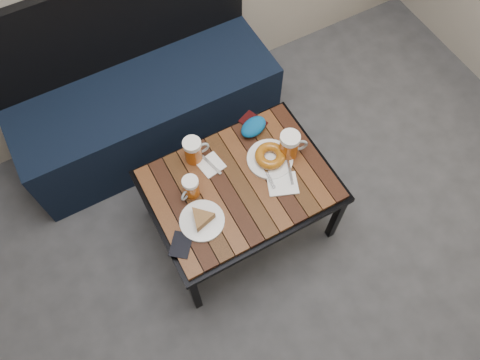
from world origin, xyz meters
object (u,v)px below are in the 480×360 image
beer_mug_left (191,187)px  passport_burgundy (253,122)px  bench (146,106)px  plate_bagel (270,157)px  beer_mug_centre (193,150)px  cafe_table (240,187)px  knit_pouch (253,127)px  beer_mug_right (290,145)px  plate_pie (202,219)px  passport_navy (181,245)px

beer_mug_left → passport_burgundy: 0.48m
bench → plate_bagel: (0.35, -0.72, 0.22)m
beer_mug_centre → cafe_table: bearing=-59.1°
passport_burgundy → knit_pouch: knit_pouch is taller
bench → beer_mug_right: bearing=-58.7°
beer_mug_centre → beer_mug_right: bearing=-24.2°
cafe_table → plate_pie: bearing=-159.8°
beer_mug_left → passport_navy: size_ratio=1.00×
plate_pie → passport_navy: 0.14m
plate_pie → beer_mug_left: bearing=81.7°
cafe_table → bench: bearing=102.8°
plate_bagel → passport_navy: size_ratio=2.39×
beer_mug_right → knit_pouch: bearing=130.8°
beer_mug_left → plate_bagel: 0.39m
bench → beer_mug_left: (-0.04, -0.70, 0.26)m
beer_mug_right → passport_burgundy: bearing=122.0°
beer_mug_left → plate_pie: size_ratio=0.59×
cafe_table → passport_burgundy: passport_burgundy is taller
plate_pie → knit_pouch: 0.52m
passport_navy → plate_bagel: bearing=57.3°
bench → beer_mug_right: (0.44, -0.73, 0.27)m
bench → knit_pouch: 0.69m
bench → plate_bagel: size_ratio=5.09×
cafe_table → plate_bagel: bearing=12.1°
passport_navy → cafe_table: bearing=60.3°
plate_pie → knit_pouch: bearing=35.6°
beer_mug_left → passport_navy: (-0.15, -0.20, -0.06)m
passport_burgundy → knit_pouch: size_ratio=0.85×
passport_navy → knit_pouch: size_ratio=0.82×
beer_mug_right → plate_bagel: 0.10m
beer_mug_left → beer_mug_right: (0.48, -0.03, 0.02)m
plate_bagel → beer_mug_centre: bearing=149.4°
plate_pie → passport_navy: plate_pie is taller
plate_bagel → knit_pouch: size_ratio=1.95×
passport_burgundy → bench: bearing=105.9°
cafe_table → beer_mug_right: beer_mug_right is taller
cafe_table → plate_pie: size_ratio=4.28×
bench → beer_mug_centre: (0.05, -0.54, 0.27)m
bench → plate_pie: size_ratio=7.13×
passport_navy → knit_pouch: knit_pouch is taller
knit_pouch → cafe_table: bearing=-131.3°
passport_burgundy → plate_pie: bearing=-164.3°
bench → passport_burgundy: bearing=-52.1°
beer_mug_left → beer_mug_centre: (0.09, 0.16, 0.01)m
bench → passport_navy: bearing=-101.8°
bench → passport_burgundy: (0.39, -0.50, 0.20)m
passport_navy → passport_burgundy: 0.70m
beer_mug_centre → plate_bagel: size_ratio=0.49×
bench → plate_pie: 0.87m
beer_mug_centre → plate_pie: 0.33m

